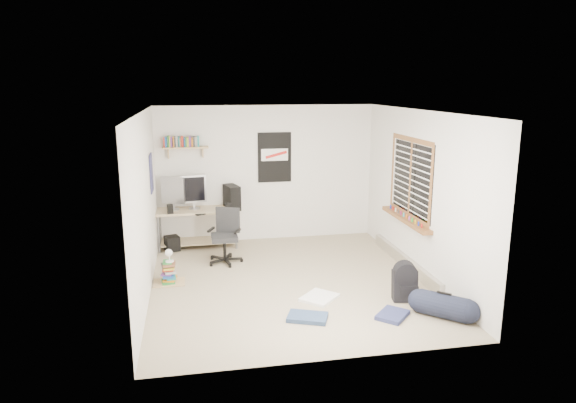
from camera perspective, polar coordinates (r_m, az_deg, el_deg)
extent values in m
cube|color=gray|center=(7.71, 0.15, -8.96)|extent=(4.00, 4.50, 0.01)
cube|color=white|center=(7.16, 0.17, 10.02)|extent=(4.00, 4.50, 0.01)
cube|color=silver|center=(9.51, -2.41, 3.12)|extent=(4.00, 0.01, 2.50)
cube|color=silver|center=(7.23, -15.63, -0.48)|extent=(0.01, 4.50, 2.50)
cube|color=silver|center=(7.95, 14.51, 0.77)|extent=(0.01, 4.50, 2.50)
cube|color=tan|center=(9.36, -10.01, -2.78)|extent=(1.55, 0.89, 0.66)
cube|color=#A2A2A6|center=(9.24, -12.63, 0.31)|extent=(0.44, 0.27, 0.47)
cube|color=#B0B0B6|center=(9.23, -10.41, 0.45)|extent=(0.45, 0.18, 0.49)
cube|color=black|center=(9.26, -6.25, 0.47)|extent=(0.30, 0.45, 0.44)
cube|color=black|center=(9.06, -9.05, -1.24)|extent=(0.45, 0.31, 0.02)
cube|color=black|center=(9.02, -12.96, -0.92)|extent=(0.11, 0.11, 0.19)
cube|color=black|center=(9.03, -6.67, -0.68)|extent=(0.10, 0.10, 0.19)
cube|color=#232426|center=(8.42, -7.10, -3.57)|extent=(0.77, 0.77, 0.89)
cube|color=tan|center=(9.23, -11.33, 5.91)|extent=(0.80, 0.22, 0.24)
cube|color=black|center=(9.46, -1.50, 4.92)|extent=(0.62, 0.03, 0.92)
cube|color=navy|center=(8.36, -14.95, 3.07)|extent=(0.02, 0.42, 0.60)
cube|color=brown|center=(8.15, 13.35, 2.56)|extent=(0.10, 1.50, 1.26)
cube|color=#B7B2A8|center=(8.50, 12.90, -6.49)|extent=(0.08, 2.50, 0.18)
cube|color=black|center=(7.22, 12.83, -9.11)|extent=(0.37, 0.31, 0.43)
cylinder|color=black|center=(6.85, 16.87, -11.14)|extent=(0.44, 0.44, 0.61)
cube|color=white|center=(7.14, 3.50, -10.60)|extent=(0.61, 0.61, 0.04)
cube|color=navy|center=(6.56, 2.18, -12.72)|extent=(0.57, 0.47, 0.05)
cube|color=navy|center=(6.75, 11.54, -12.25)|extent=(0.52, 0.52, 0.05)
cube|color=brown|center=(7.81, -13.09, -7.78)|extent=(0.47, 0.43, 0.27)
cube|color=silver|center=(7.72, -13.04, -6.23)|extent=(0.12, 0.20, 0.20)
cube|color=black|center=(9.25, -12.75, -4.56)|extent=(0.29, 0.29, 0.26)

